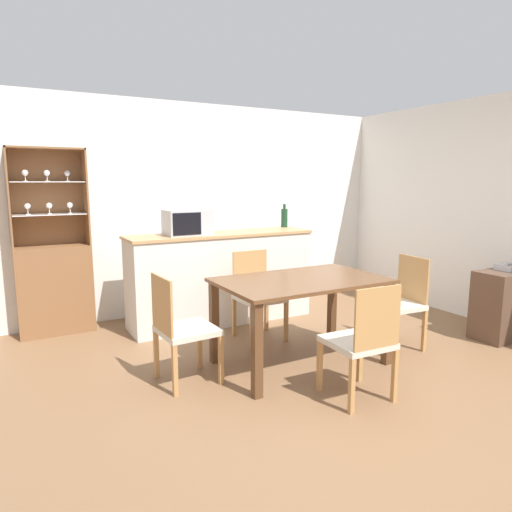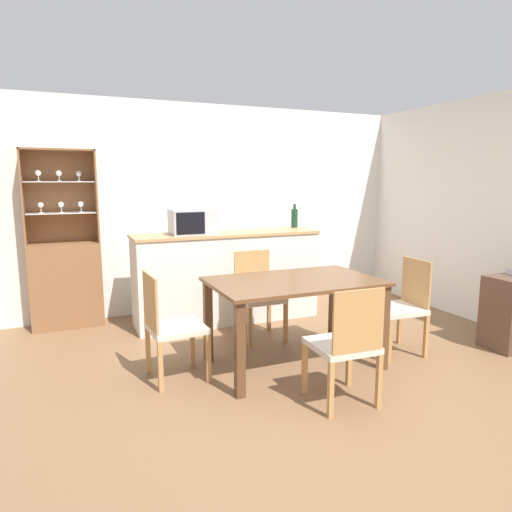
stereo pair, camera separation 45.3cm
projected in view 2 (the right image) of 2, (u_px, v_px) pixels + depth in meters
ground_plane at (319, 386)px, 3.64m from camera, size 18.00×18.00×0.00m
wall_back at (214, 208)px, 5.81m from camera, size 6.80×0.06×2.55m
kitchen_counter at (227, 277)px, 5.28m from camera, size 2.14×0.55×1.04m
display_cabinet at (66, 273)px, 5.05m from camera, size 0.75×0.32×1.95m
dining_table at (294, 293)px, 3.96m from camera, size 1.45×0.90×0.77m
dining_chair_head_near at (345, 345)px, 3.28m from camera, size 0.45×0.45×0.89m
dining_chair_head_far at (258, 295)px, 4.71m from camera, size 0.43×0.43×0.89m
dining_chair_side_left_far at (171, 326)px, 3.70m from camera, size 0.46×0.46×0.89m
dining_chair_side_right_near at (400, 306)px, 4.28m from camera, size 0.47×0.47×0.89m
microwave at (193, 222)px, 5.01m from camera, size 0.49×0.33×0.27m
wine_bottle at (294, 218)px, 5.74m from camera, size 0.08×0.08×0.29m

